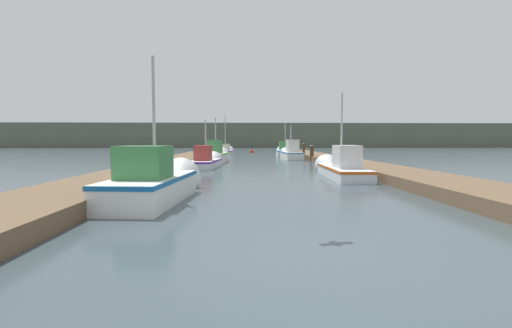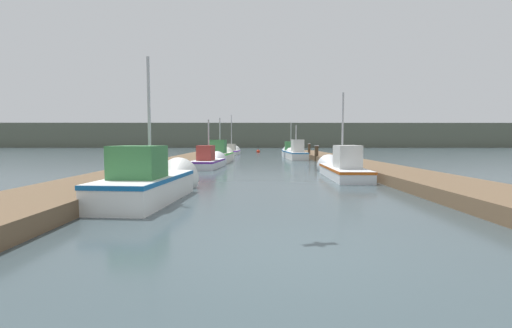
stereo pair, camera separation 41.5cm
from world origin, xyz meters
The scene contains 15 objects.
ground_plane centered at (0.00, 0.00, 0.00)m, with size 200.00×200.00×0.00m.
dock_left centered at (-5.40, 16.00, 0.19)m, with size 2.49×40.00×0.38m.
dock_right centered at (5.40, 16.00, 0.19)m, with size 2.49×40.00×0.38m.
distant_shore_ridge centered at (0.00, 74.08, 2.56)m, with size 120.00×16.00×5.13m.
fishing_boat_0 centered at (-3.27, 4.74, 0.47)m, with size 1.84×4.74×4.14m.
fishing_boat_1 centered at (3.33, 10.53, 0.38)m, with size 1.51×5.82×4.03m.
fishing_boat_2 centered at (-3.12, 15.63, 0.36)m, with size 1.74×4.77×3.21m.
fishing_boat_3 centered at (-2.97, 20.61, 0.50)m, with size 1.80×5.41×3.59m.
fishing_boat_4 centered at (3.04, 24.30, 0.50)m, with size 1.46×5.02×3.16m.
fishing_boat_5 centered at (3.10, 28.84, 0.47)m, with size 1.80×4.95×3.76m.
fishing_boat_6 centered at (-2.96, 33.70, 0.34)m, with size 1.86×4.75×4.86m.
mooring_piling_0 centered at (4.21, 21.07, 0.61)m, with size 0.33×0.33×1.20m.
mooring_piling_1 centered at (-4.22, 28.76, 0.63)m, with size 0.27×0.27×1.25m.
mooring_piling_2 centered at (4.34, 25.33, 0.66)m, with size 0.25×0.25×1.30m.
channel_buoy centered at (0.06, 39.22, 0.13)m, with size 0.45×0.45×0.95m.
Camera 2 is at (-0.52, -4.59, 1.62)m, focal length 24.00 mm.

